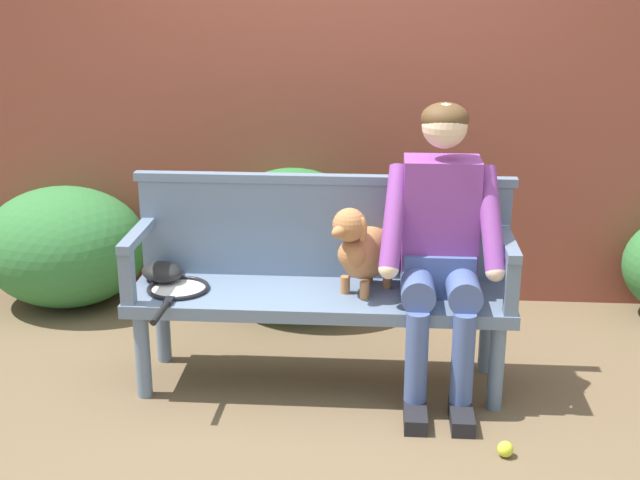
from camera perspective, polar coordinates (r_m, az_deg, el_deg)
The scene contains 13 objects.
ground_plane at distance 4.18m, azimuth 0.00°, elevation -9.39°, with size 40.00×40.00×0.00m, color brown.
brick_garden_fence at distance 5.06m, azimuth 1.05°, elevation 7.97°, with size 8.00×0.30×2.08m, color brown.
hedge_bush_far_right at distance 5.19m, azimuth -16.51°, elevation -0.42°, with size 0.95×0.81×0.70m, color #337538.
hedge_bush_mid_left at distance 4.87m, azimuth -1.78°, elevation -0.04°, with size 0.92×0.76×0.83m, color #286B2D.
garden_bench at distance 4.01m, azimuth 0.00°, elevation -4.23°, with size 1.76×0.49×0.47m.
bench_backrest at distance 4.10m, azimuth 0.22°, elevation 0.99°, with size 1.80×0.06×0.50m.
bench_armrest_left_end at distance 3.98m, azimuth -12.23°, elevation -0.79°, with size 0.06×0.49×0.28m.
bench_armrest_right_end at distance 3.86m, azimuth 12.41°, elevation -1.37°, with size 0.06×0.49×0.28m.
person_seated at distance 3.88m, azimuth 7.98°, elevation 0.04°, with size 0.56×0.65×1.34m.
dog_on_bench at distance 3.91m, azimuth 2.82°, elevation -0.58°, with size 0.34×0.40×0.42m.
tennis_racket at distance 4.03m, azimuth -9.45°, elevation -3.29°, with size 0.30×0.56×0.03m.
baseball_glove at distance 4.16m, azimuth -10.40°, elevation -2.09°, with size 0.22×0.17×0.09m, color black.
tennis_ball at distance 3.68m, azimuth 12.15°, elevation -13.36°, with size 0.07×0.07×0.07m, color #CCDB33.
Camera 1 is at (0.27, -3.70, 1.92)m, focal length 48.42 mm.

